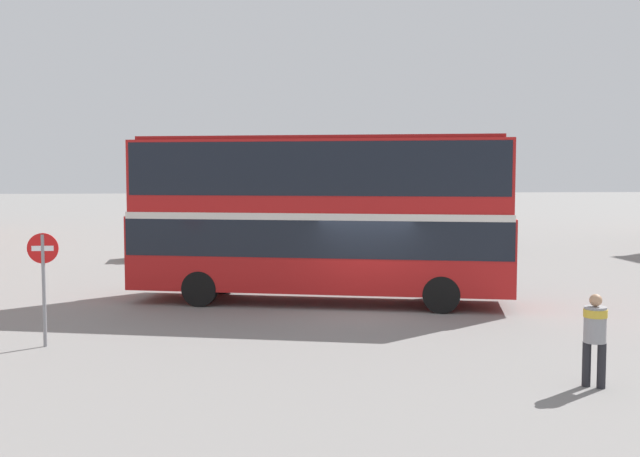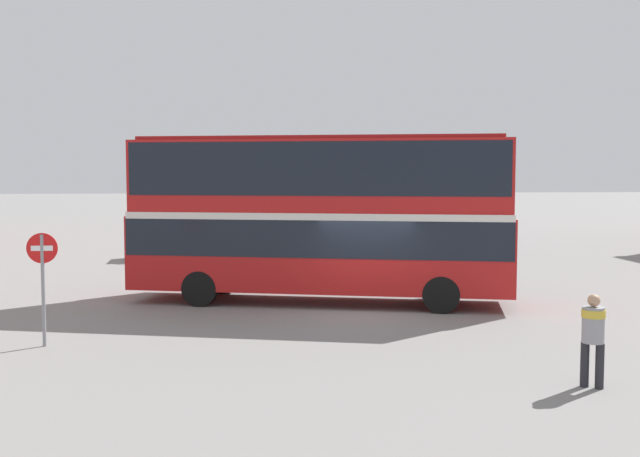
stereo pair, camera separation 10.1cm
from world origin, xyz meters
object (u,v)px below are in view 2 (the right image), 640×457
Objects in this scene: parked_car_kerb_far at (455,235)px; parked_car_kerb_near at (177,243)px; pedestrian_foreground at (593,331)px; double_decker_bus at (320,209)px; no_entry_sign at (43,270)px.

parked_car_kerb_near is at bearing 174.71° from parked_car_kerb_far.
double_decker_bus is at bearing -122.55° from pedestrian_foreground.
no_entry_sign reaches higher than pedestrian_foreground.
pedestrian_foreground is (3.92, -9.20, -1.74)m from double_decker_bus.
parked_car_kerb_near is (-9.08, 20.82, -0.30)m from pedestrian_foreground.
pedestrian_foreground is 0.37× the size of parked_car_kerb_far.
double_decker_bus is 10.16m from pedestrian_foreground.
parked_car_kerb_far is (13.20, 2.25, 0.03)m from parked_car_kerb_near.
no_entry_sign is (-10.52, 4.25, 0.67)m from pedestrian_foreground.
double_decker_bus is 12.87m from parked_car_kerb_near.
double_decker_bus is 6.74× the size of pedestrian_foreground.
no_entry_sign is at bearing -98.11° from parked_car_kerb_near.
pedestrian_foreground is 23.44m from parked_car_kerb_far.
double_decker_bus is 8.31m from no_entry_sign.
double_decker_bus is at bearing 36.91° from no_entry_sign.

